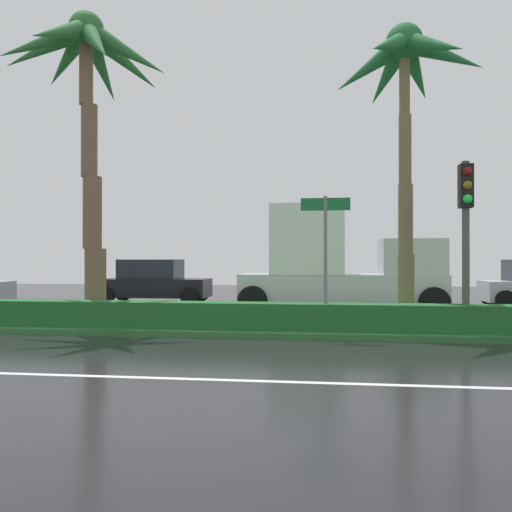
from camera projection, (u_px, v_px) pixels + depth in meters
name	position (u px, v px, depth m)	size (l,w,h in m)	color
ground_plane	(261.00, 325.00, 14.91)	(90.00, 42.00, 0.10)	black
near_lane_divider_stripe	(200.00, 379.00, 7.98)	(81.00, 0.14, 0.01)	white
median_strip	(256.00, 325.00, 13.92)	(85.50, 4.00, 0.15)	#2D6B33
median_hedge	(248.00, 316.00, 12.54)	(76.50, 0.70, 0.60)	#1E6028
palm_tree_mid_left	(85.00, 77.00, 14.23)	(4.62, 4.53, 8.01)	brown
palm_tree_centre_left	(406.00, 79.00, 13.46)	(3.76, 3.62, 7.38)	brown
traffic_signal_median_right	(466.00, 214.00, 12.07)	(0.28, 0.43, 3.75)	#4C4C47
street_name_sign	(325.00, 244.00, 12.24)	(1.10, 0.08, 3.00)	slate
car_in_traffic_second	(154.00, 282.00, 21.77)	(4.30, 2.02, 1.72)	black
box_truck_lead	(338.00, 265.00, 17.70)	(6.40, 2.64, 3.46)	silver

